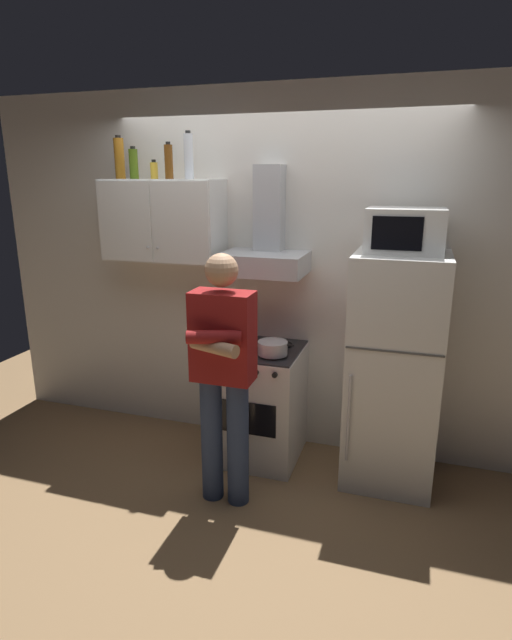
% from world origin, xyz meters
% --- Properties ---
extents(ground_plane, '(7.00, 7.00, 0.00)m').
position_xyz_m(ground_plane, '(0.00, 0.00, 0.00)').
color(ground_plane, olive).
extents(back_wall_tiled, '(4.80, 0.10, 2.70)m').
position_xyz_m(back_wall_tiled, '(0.00, 0.60, 1.35)').
color(back_wall_tiled, silver).
rests_on(back_wall_tiled, ground_plane).
extents(upper_cabinet, '(0.90, 0.37, 0.60)m').
position_xyz_m(upper_cabinet, '(-0.85, 0.37, 1.75)').
color(upper_cabinet, white).
extents(stove_oven, '(0.60, 0.62, 0.87)m').
position_xyz_m(stove_oven, '(-0.05, 0.25, 0.43)').
color(stove_oven, white).
rests_on(stove_oven, ground_plane).
extents(range_hood, '(0.60, 0.44, 0.75)m').
position_xyz_m(range_hood, '(-0.05, 0.38, 1.60)').
color(range_hood, '#B7BABF').
extents(refrigerator, '(0.60, 0.62, 1.60)m').
position_xyz_m(refrigerator, '(0.90, 0.25, 0.80)').
color(refrigerator, white).
rests_on(refrigerator, ground_plane).
extents(microwave, '(0.48, 0.37, 0.28)m').
position_xyz_m(microwave, '(0.90, 0.27, 1.74)').
color(microwave, silver).
rests_on(microwave, refrigerator).
extents(person_standing, '(0.38, 0.33, 1.64)m').
position_xyz_m(person_standing, '(-0.10, -0.36, 0.90)').
color(person_standing, navy).
rests_on(person_standing, ground_plane).
extents(cooking_pot, '(0.31, 0.21, 0.09)m').
position_xyz_m(cooking_pot, '(0.08, 0.13, 0.92)').
color(cooking_pot, '#B7BABF').
rests_on(cooking_pot, stove_oven).
extents(bottle_vodka_clear, '(0.07, 0.07, 0.33)m').
position_xyz_m(bottle_vodka_clear, '(-0.61, 0.34, 2.21)').
color(bottle_vodka_clear, silver).
rests_on(bottle_vodka_clear, upper_cabinet).
extents(bottle_liquor_amber, '(0.07, 0.07, 0.31)m').
position_xyz_m(bottle_liquor_amber, '(-1.20, 0.39, 2.20)').
color(bottle_liquor_amber, '#B7721E').
rests_on(bottle_liquor_amber, upper_cabinet).
extents(bottle_beer_brown, '(0.06, 0.06, 0.26)m').
position_xyz_m(bottle_beer_brown, '(-0.77, 0.35, 2.17)').
color(bottle_beer_brown, brown).
rests_on(bottle_beer_brown, upper_cabinet).
extents(bottle_olive_oil, '(0.06, 0.06, 0.23)m').
position_xyz_m(bottle_olive_oil, '(-1.05, 0.34, 2.16)').
color(bottle_olive_oil, '#4C6B19').
rests_on(bottle_olive_oil, upper_cabinet).
extents(bottle_spice_jar, '(0.06, 0.06, 0.14)m').
position_xyz_m(bottle_spice_jar, '(-0.91, 0.39, 2.11)').
color(bottle_spice_jar, gold).
rests_on(bottle_spice_jar, upper_cabinet).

